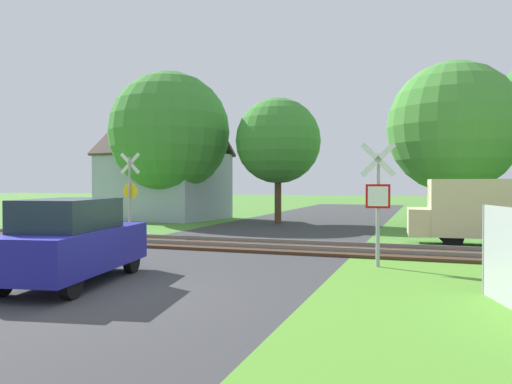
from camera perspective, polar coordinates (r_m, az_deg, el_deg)
ground_plane at (r=10.26m, az=-18.42°, el=-10.87°), size 160.00×160.00×0.00m
road_asphalt at (r=11.88m, az=-12.48°, el=-9.19°), size 8.13×80.00×0.01m
rail_track at (r=16.63m, az=-2.76°, el=-6.06°), size 60.00×2.60×0.22m
stop_sign_near at (r=12.83m, az=13.76°, el=-0.62°), size 0.88×0.17×3.13m
crossing_sign_far at (r=20.90m, az=-14.23°, el=0.41°), size 0.88×0.16×3.35m
house at (r=30.12m, az=-10.46°, el=1.01°), size 7.49×6.28×6.16m
tree_center at (r=26.11m, az=2.53°, el=5.85°), size 4.44×4.44×6.54m
tree_left at (r=28.13m, az=-9.84°, el=6.72°), size 6.66×6.66×8.25m
tree_right at (r=25.84m, az=21.67°, el=6.86°), size 6.27×6.27×7.91m
mail_truck at (r=18.30m, az=25.21°, el=-1.80°), size 5.01×2.17×2.24m
parked_car at (r=11.12m, az=-20.24°, el=-5.29°), size 2.30×4.22×1.78m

